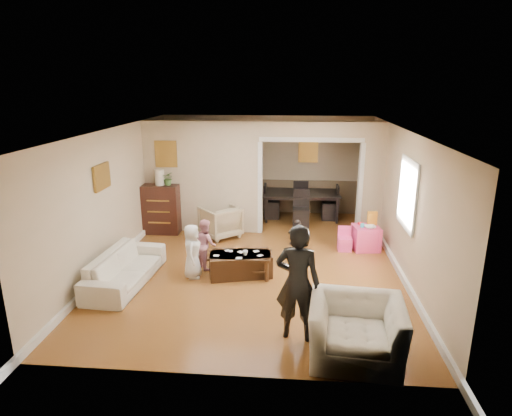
# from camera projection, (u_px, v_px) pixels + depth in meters

# --- Properties ---
(floor) EXTENTS (7.00, 7.00, 0.00)m
(floor) POSITION_uv_depth(u_px,v_px,m) (255.00, 261.00, 8.60)
(floor) COLOR #A5642A
(floor) RESTS_ON ground
(partition_left) EXTENTS (2.75, 0.18, 2.60)m
(partition_left) POSITION_uv_depth(u_px,v_px,m) (203.00, 177.00, 10.06)
(partition_left) COLOR #C8B192
(partition_left) RESTS_ON ground
(partition_right) EXTENTS (0.55, 0.18, 2.60)m
(partition_right) POSITION_uv_depth(u_px,v_px,m) (371.00, 180.00, 9.75)
(partition_right) COLOR #C8B192
(partition_right) RESTS_ON ground
(partition_header) EXTENTS (2.22, 0.18, 0.35)m
(partition_header) POSITION_uv_depth(u_px,v_px,m) (312.00, 129.00, 9.55)
(partition_header) COLOR #C8B192
(partition_header) RESTS_ON partition_right
(window_pane) EXTENTS (0.03, 0.95, 1.10)m
(window_pane) POSITION_uv_depth(u_px,v_px,m) (408.00, 194.00, 7.55)
(window_pane) COLOR white
(window_pane) RESTS_ON ground
(framed_art_partition) EXTENTS (0.45, 0.03, 0.55)m
(framed_art_partition) POSITION_uv_depth(u_px,v_px,m) (166.00, 154.00, 9.88)
(framed_art_partition) COLOR brown
(framed_art_partition) RESTS_ON partition_left
(framed_art_sofa_wall) EXTENTS (0.03, 0.55, 0.40)m
(framed_art_sofa_wall) POSITION_uv_depth(u_px,v_px,m) (102.00, 177.00, 7.74)
(framed_art_sofa_wall) COLOR brown
(framed_art_alcove) EXTENTS (0.45, 0.03, 0.55)m
(framed_art_alcove) POSITION_uv_depth(u_px,v_px,m) (308.00, 151.00, 11.32)
(framed_art_alcove) COLOR brown
(sofa) EXTENTS (0.91, 2.02, 0.58)m
(sofa) POSITION_uv_depth(u_px,v_px,m) (125.00, 268.00, 7.60)
(sofa) COLOR #EDE4CC
(sofa) RESTS_ON ground
(armchair_back) EXTENTS (1.10, 1.11, 0.72)m
(armchair_back) POSITION_uv_depth(u_px,v_px,m) (220.00, 221.00, 9.89)
(armchair_back) COLOR tan
(armchair_back) RESTS_ON ground
(armchair_front) EXTENTS (1.27, 1.14, 0.77)m
(armchair_front) POSITION_uv_depth(u_px,v_px,m) (356.00, 330.00, 5.51)
(armchair_front) COLOR #EDE4CC
(armchair_front) RESTS_ON ground
(dresser) EXTENTS (0.84, 0.47, 1.15)m
(dresser) POSITION_uv_depth(u_px,v_px,m) (162.00, 209.00, 10.11)
(dresser) COLOR #351710
(dresser) RESTS_ON ground
(table_lamp) EXTENTS (0.22, 0.22, 0.36)m
(table_lamp) POSITION_uv_depth(u_px,v_px,m) (160.00, 177.00, 9.90)
(table_lamp) COLOR beige
(table_lamp) RESTS_ON dresser
(potted_plant) EXTENTS (0.29, 0.25, 0.32)m
(potted_plant) POSITION_uv_depth(u_px,v_px,m) (168.00, 178.00, 9.89)
(potted_plant) COLOR #43682E
(potted_plant) RESTS_ON dresser
(coffee_table) EXTENTS (1.22, 0.82, 0.42)m
(coffee_table) POSITION_uv_depth(u_px,v_px,m) (240.00, 264.00, 7.93)
(coffee_table) COLOR #3C2313
(coffee_table) RESTS_ON ground
(coffee_cup) EXTENTS (0.11, 0.11, 0.09)m
(coffee_cup) POSITION_uv_depth(u_px,v_px,m) (245.00, 253.00, 7.80)
(coffee_cup) COLOR white
(coffee_cup) RESTS_ON coffee_table
(play_table) EXTENTS (0.59, 0.59, 0.51)m
(play_table) POSITION_uv_depth(u_px,v_px,m) (366.00, 238.00, 9.16)
(play_table) COLOR #FA4186
(play_table) RESTS_ON ground
(cereal_box) EXTENTS (0.21, 0.10, 0.30)m
(cereal_box) POSITION_uv_depth(u_px,v_px,m) (372.00, 218.00, 9.14)
(cereal_box) COLOR yellow
(cereal_box) RESTS_ON play_table
(cyan_cup) EXTENTS (0.08, 0.08, 0.08)m
(cyan_cup) POSITION_uv_depth(u_px,v_px,m) (362.00, 225.00, 9.04)
(cyan_cup) COLOR #26B5BF
(cyan_cup) RESTS_ON play_table
(toy_block) EXTENTS (0.10, 0.09, 0.05)m
(toy_block) POSITION_uv_depth(u_px,v_px,m) (360.00, 223.00, 9.21)
(toy_block) COLOR red
(toy_block) RESTS_ON play_table
(play_bowl) EXTENTS (0.26, 0.26, 0.06)m
(play_bowl) POSITION_uv_depth(u_px,v_px,m) (370.00, 227.00, 8.97)
(play_bowl) COLOR silver
(play_bowl) RESTS_ON play_table
(dining_table) EXTENTS (2.02, 1.19, 0.69)m
(dining_table) POSITION_uv_depth(u_px,v_px,m) (301.00, 206.00, 11.22)
(dining_table) COLOR black
(dining_table) RESTS_ON ground
(adult_person) EXTENTS (0.67, 0.50, 1.67)m
(adult_person) POSITION_uv_depth(u_px,v_px,m) (297.00, 283.00, 5.82)
(adult_person) COLOR black
(adult_person) RESTS_ON ground
(child_kneel_a) EXTENTS (0.35, 0.51, 1.00)m
(child_kneel_a) POSITION_uv_depth(u_px,v_px,m) (192.00, 251.00, 7.77)
(child_kneel_a) COLOR silver
(child_kneel_a) RESTS_ON ground
(child_kneel_b) EXTENTS (0.56, 0.59, 0.96)m
(child_kneel_b) POSITION_uv_depth(u_px,v_px,m) (205.00, 244.00, 8.20)
(child_kneel_b) COLOR pink
(child_kneel_b) RESTS_ON ground
(child_toddler) EXTENTS (0.47, 0.53, 0.86)m
(child_toddler) POSITION_uv_depth(u_px,v_px,m) (298.00, 241.00, 8.50)
(child_toddler) COLOR black
(child_toddler) RESTS_ON ground
(craft_papers) EXTENTS (0.90, 0.46, 0.00)m
(craft_papers) POSITION_uv_depth(u_px,v_px,m) (239.00, 254.00, 7.88)
(craft_papers) COLOR white
(craft_papers) RESTS_ON coffee_table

